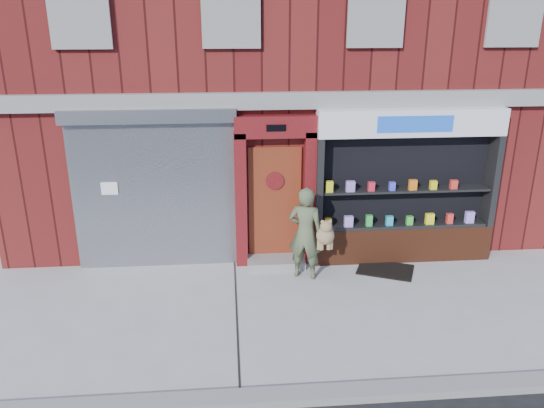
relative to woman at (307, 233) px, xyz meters
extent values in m
plane|color=#9E9E99|center=(0.23, -1.19, -0.87)|extent=(80.00, 80.00, 0.00)
cube|color=gray|center=(0.23, -3.34, -0.81)|extent=(60.00, 0.30, 0.12)
cube|color=#571414|center=(0.23, 4.81, 3.13)|extent=(12.00, 8.00, 8.00)
cube|color=gray|center=(0.23, 0.73, 2.28)|extent=(12.00, 0.16, 0.30)
cube|color=black|center=(-3.77, 0.78, 3.93)|extent=(0.90, 0.06, 1.40)
cube|color=gray|center=(-3.77, 0.74, 3.93)|extent=(1.00, 0.06, 1.50)
cube|color=black|center=(-1.27, 0.78, 3.93)|extent=(0.90, 0.06, 1.40)
cube|color=gray|center=(-1.27, 0.74, 3.93)|extent=(1.00, 0.06, 1.50)
cube|color=black|center=(1.23, 0.78, 3.93)|extent=(0.90, 0.06, 1.40)
cube|color=gray|center=(1.23, 0.74, 3.93)|extent=(1.00, 0.06, 1.50)
cube|color=black|center=(3.73, 0.78, 3.93)|extent=(0.90, 0.06, 1.40)
cube|color=gray|center=(3.73, 0.74, 3.93)|extent=(1.00, 0.06, 1.50)
cube|color=gray|center=(-2.77, 0.75, 0.53)|extent=(3.00, 0.10, 2.80)
cube|color=slate|center=(-2.77, 0.69, 2.05)|extent=(3.10, 0.30, 0.24)
cube|color=white|center=(-3.57, 0.69, 0.73)|extent=(0.30, 0.01, 0.24)
cube|color=#4C0D0F|center=(-1.17, 0.67, 0.43)|extent=(0.22, 0.28, 2.60)
cube|color=#4C0D0F|center=(0.13, 0.67, 0.43)|extent=(0.22, 0.28, 2.60)
cube|color=#4C0D0F|center=(-0.52, 0.67, 1.83)|extent=(1.50, 0.28, 0.40)
cube|color=black|center=(-0.52, 0.52, 1.83)|extent=(0.35, 0.01, 0.12)
cube|color=maroon|center=(-0.52, 0.78, 0.33)|extent=(1.00, 0.06, 2.20)
cylinder|color=black|center=(-0.52, 0.74, 0.78)|extent=(0.28, 0.02, 0.28)
cylinder|color=#4C0D0F|center=(-0.52, 0.73, 0.78)|extent=(0.34, 0.02, 0.34)
cube|color=gray|center=(-0.52, 0.51, -0.80)|extent=(1.10, 0.55, 0.15)
cube|color=slate|center=(0.13, 0.52, 0.53)|extent=(0.10, 0.02, 0.18)
cube|color=#5F2A16|center=(1.98, 0.61, -0.52)|extent=(3.50, 0.40, 0.70)
cube|color=black|center=(0.29, 0.61, 0.73)|extent=(0.12, 0.40, 1.80)
cube|color=black|center=(3.67, 0.61, 0.73)|extent=(0.12, 0.40, 1.80)
cube|color=black|center=(1.98, 0.80, 0.73)|extent=(3.30, 0.03, 1.80)
cube|color=black|center=(1.98, 0.61, -0.14)|extent=(3.20, 0.36, 0.06)
cube|color=black|center=(1.98, 0.61, 0.58)|extent=(3.20, 0.36, 0.04)
cube|color=white|center=(1.98, 0.61, 1.88)|extent=(3.50, 0.40, 0.50)
cube|color=blue|center=(1.98, 0.41, 1.88)|extent=(1.40, 0.01, 0.30)
cube|color=yellow|center=(0.48, 0.53, -0.02)|extent=(0.12, 0.09, 0.18)
cube|color=#A482EB|center=(0.88, 0.53, 0.00)|extent=(0.17, 0.09, 0.21)
cube|color=green|center=(1.28, 0.53, 0.00)|extent=(0.12, 0.09, 0.22)
cube|color=#259EBB|center=(1.68, 0.53, -0.02)|extent=(0.13, 0.09, 0.19)
cube|color=green|center=(2.08, 0.53, -0.03)|extent=(0.12, 0.09, 0.17)
cube|color=yellow|center=(2.48, 0.53, -0.01)|extent=(0.16, 0.09, 0.21)
cube|color=red|center=(2.88, 0.53, -0.01)|extent=(0.12, 0.09, 0.20)
cube|color=#A784ED|center=(3.28, 0.53, 0.00)|extent=(0.17, 0.09, 0.23)
cube|color=yellow|center=(0.48, 0.53, 0.70)|extent=(0.13, 0.09, 0.21)
cube|color=#9877D7|center=(0.88, 0.53, 0.70)|extent=(0.16, 0.09, 0.20)
cube|color=red|center=(1.28, 0.53, 0.69)|extent=(0.12, 0.09, 0.18)
cube|color=#4145DF|center=(1.68, 0.53, 0.68)|extent=(0.11, 0.09, 0.17)
cube|color=orange|center=(2.08, 0.53, 0.70)|extent=(0.15, 0.09, 0.20)
cube|color=yellow|center=(2.48, 0.53, 0.68)|extent=(0.12, 0.09, 0.17)
cube|color=red|center=(2.88, 0.53, 0.68)|extent=(0.13, 0.09, 0.17)
imported|color=#4D593A|center=(-0.03, 0.02, 0.00)|extent=(0.74, 0.62, 1.74)
sphere|color=olive|center=(0.30, -0.14, 0.01)|extent=(0.33, 0.33, 0.33)
sphere|color=olive|center=(0.30, -0.20, 0.20)|extent=(0.22, 0.22, 0.22)
sphere|color=olive|center=(0.24, -0.20, 0.29)|extent=(0.08, 0.08, 0.08)
sphere|color=olive|center=(0.37, -0.20, 0.29)|extent=(0.08, 0.08, 0.08)
cylinder|color=olive|center=(0.19, -0.14, -0.16)|extent=(0.08, 0.08, 0.20)
cylinder|color=olive|center=(0.41, -0.14, -0.16)|extent=(0.08, 0.08, 0.20)
cylinder|color=olive|center=(0.24, -0.17, -0.16)|extent=(0.08, 0.08, 0.20)
cylinder|color=olive|center=(0.37, -0.17, -0.16)|extent=(0.08, 0.08, 0.20)
cube|color=black|center=(1.54, 0.13, -0.86)|extent=(1.22, 1.06, 0.03)
camera|label=1|loc=(-1.39, -8.76, 3.70)|focal=35.00mm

